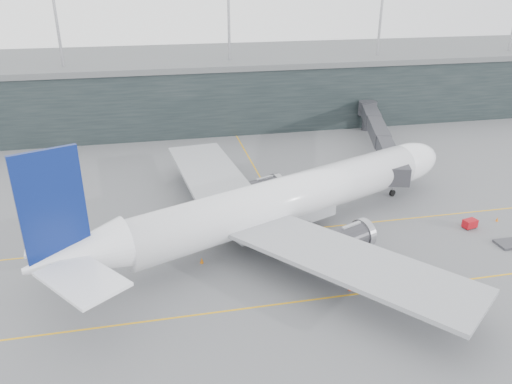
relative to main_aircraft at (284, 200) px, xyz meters
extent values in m
plane|color=#59595D|center=(-3.78, 4.58, -5.06)|extent=(320.00, 320.00, 0.00)
cube|color=gold|center=(-3.78, 0.58, -5.05)|extent=(160.00, 0.25, 0.02)
cube|color=gold|center=(-3.78, -15.42, -5.05)|extent=(160.00, 0.25, 0.02)
cube|color=gold|center=(1.22, 24.58, -5.05)|extent=(0.25, 60.00, 0.02)
cube|color=black|center=(-3.78, 62.58, 1.94)|extent=(240.00, 35.00, 14.00)
cube|color=#55585A|center=(-3.78, 62.58, 9.54)|extent=(240.00, 36.00, 1.20)
cylinder|color=#9E9EA3|center=(-33.78, 52.58, 16.94)|extent=(0.60, 0.60, 14.00)
cylinder|color=#9E9EA3|center=(1.22, 52.58, 16.94)|extent=(0.60, 0.60, 14.00)
cylinder|color=#9E9EA3|center=(36.22, 52.58, 16.94)|extent=(0.60, 0.60, 14.00)
cylinder|color=white|center=(0.42, 0.18, 0.16)|extent=(44.18, 23.05, 6.11)
ellipsoid|color=white|center=(22.70, 9.45, 0.16)|extent=(14.19, 10.57, 6.11)
cone|color=white|center=(-25.50, -10.61, 0.85)|extent=(12.26, 9.58, 5.86)
cube|color=#97999F|center=(-0.49, -0.20, -2.20)|extent=(16.44, 10.60, 1.97)
cube|color=black|center=(26.16, 10.89, 1.15)|extent=(3.14, 3.56, 0.79)
cube|color=#97999F|center=(3.56, -15.06, -0.82)|extent=(24.75, 27.86, 0.54)
cylinder|color=#36363B|center=(5.84, -7.71, -2.50)|extent=(7.69, 5.83, 3.45)
cube|color=#97999F|center=(-8.17, 13.14, -0.82)|extent=(12.09, 29.40, 0.54)
cylinder|color=#36363B|center=(-1.36, 9.57, -2.50)|extent=(7.69, 5.83, 3.45)
cube|color=navy|center=(-26.86, -11.18, 7.06)|extent=(6.10, 2.91, 11.82)
cube|color=white|center=(-24.33, -15.99, 1.34)|extent=(9.70, 10.33, 0.34)
cube|color=white|center=(-28.49, -5.99, 1.34)|extent=(6.54, 9.50, 0.34)
cylinder|color=black|center=(20.43, 8.50, -4.52)|extent=(1.15, 0.78, 1.08)
cylinder|color=#9E9EA3|center=(20.43, 8.50, -3.78)|extent=(0.30, 0.30, 2.56)
cylinder|color=black|center=(-1.40, -5.70, -4.42)|extent=(1.37, 0.95, 1.28)
cylinder|color=black|center=(-5.03, 3.03, -4.42)|extent=(1.37, 0.95, 1.28)
cube|color=#2F2F34|center=(19.37, 5.67, 0.01)|extent=(4.17, 4.44, 2.84)
cube|color=#2F2F34|center=(21.82, 13.72, 0.01)|extent=(6.26, 13.35, 2.54)
cube|color=#2F2F34|center=(25.65, 26.34, 0.01)|extent=(6.50, 13.43, 2.64)
cube|color=#2F2F34|center=(29.48, 38.95, 0.01)|extent=(6.74, 13.50, 2.74)
cylinder|color=#9E9EA3|center=(22.02, 14.40, -3.13)|extent=(0.51, 0.51, 3.85)
cube|color=#36363B|center=(22.02, 14.40, -4.70)|extent=(2.38, 2.05, 0.71)
cylinder|color=#2F2F34|center=(19.37, 45.08, 0.01)|extent=(4.06, 4.06, 3.04)
cylinder|color=#2F2F34|center=(19.37, 45.08, -3.23)|extent=(1.83, 1.83, 3.65)
cube|color=#A50B14|center=(26.21, -3.90, -4.32)|extent=(2.14, 1.62, 1.13)
cylinder|color=black|center=(25.63, -4.48, -4.88)|extent=(0.37, 0.21, 0.35)
cylinder|color=black|center=(26.99, -4.17, -4.88)|extent=(0.37, 0.21, 0.35)
cylinder|color=black|center=(25.44, -3.63, -4.88)|extent=(0.37, 0.21, 0.35)
cylinder|color=black|center=(26.79, -3.32, -4.88)|extent=(0.37, 0.21, 0.35)
cube|color=#35353A|center=(28.59, -9.27, -4.87)|extent=(3.27, 2.63, 0.32)
cube|color=#36363B|center=(-10.04, 15.61, -4.92)|extent=(2.18, 1.88, 0.19)
cube|color=silver|center=(-10.04, 15.61, -4.05)|extent=(1.79, 1.71, 1.44)
cube|color=navy|center=(-10.04, 15.61, -3.30)|extent=(1.84, 1.77, 0.08)
cube|color=#36363B|center=(-7.79, 16.51, -4.93)|extent=(1.90, 1.60, 0.18)
cube|color=silver|center=(-7.79, 16.51, -4.14)|extent=(1.55, 1.47, 1.31)
cube|color=navy|center=(-7.79, 16.51, -3.46)|extent=(1.60, 1.52, 0.07)
cube|color=#36363B|center=(-4.85, 16.09, -4.92)|extent=(2.20, 2.00, 0.18)
cube|color=silver|center=(-4.85, 16.09, -4.12)|extent=(1.83, 1.78, 1.35)
cube|color=navy|center=(-4.85, 16.09, -3.42)|extent=(1.89, 1.84, 0.07)
cone|color=orange|center=(31.39, -2.86, -4.74)|extent=(0.41, 0.41, 0.65)
cone|color=red|center=(4.04, -14.54, -4.74)|extent=(0.40, 0.40, 0.64)
cone|color=orange|center=(3.92, 16.42, -4.68)|extent=(0.48, 0.48, 0.76)
cone|color=orange|center=(-11.93, -5.28, -4.68)|extent=(0.48, 0.48, 0.76)
camera|label=1|loc=(-16.28, -58.78, 28.50)|focal=35.00mm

